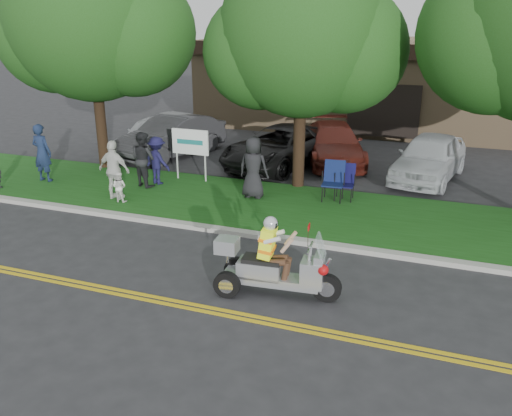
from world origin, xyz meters
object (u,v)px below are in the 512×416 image
(trike_scooter, at_px, (272,268))
(parked_car_left, at_px, (172,136))
(spectator_adult_right, at_px, (114,170))
(parked_car_far_left, at_px, (154,135))
(parked_car_far_right, at_px, (429,157))
(spectator_adult_left, at_px, (42,153))
(parked_car_right, at_px, (333,143))
(lawn_chair_a, at_px, (345,179))
(spectator_adult_mid, at_px, (144,159))
(lawn_chair_b, at_px, (334,178))
(parked_car_mid, at_px, (281,147))

(trike_scooter, relative_size, parked_car_left, 0.53)
(spectator_adult_right, relative_size, parked_car_far_left, 0.40)
(trike_scooter, distance_m, parked_car_far_right, 9.46)
(parked_car_left, bearing_deg, trike_scooter, -37.07)
(parked_car_far_left, bearing_deg, trike_scooter, -44.69)
(spectator_adult_left, xyz_separation_m, parked_car_right, (8.08, 5.93, -0.34))
(trike_scooter, height_order, parked_car_right, trike_scooter)
(lawn_chair_a, height_order, spectator_adult_mid, spectator_adult_mid)
(trike_scooter, bearing_deg, spectator_adult_right, 143.41)
(parked_car_far_left, relative_size, parked_car_left, 0.92)
(lawn_chair_a, relative_size, parked_car_far_right, 0.23)
(spectator_adult_left, height_order, spectator_adult_right, spectator_adult_left)
(lawn_chair_b, height_order, spectator_adult_right, spectator_adult_right)
(parked_car_right, bearing_deg, parked_car_far_right, -38.92)
(trike_scooter, relative_size, lawn_chair_b, 2.20)
(lawn_chair_b, bearing_deg, spectator_adult_mid, -177.08)
(lawn_chair_a, bearing_deg, parked_car_far_left, 155.65)
(trike_scooter, distance_m, lawn_chair_b, 5.78)
(trike_scooter, distance_m, spectator_adult_left, 10.18)
(lawn_chair_a, bearing_deg, parked_car_left, 153.98)
(spectator_adult_left, height_order, parked_car_far_left, spectator_adult_left)
(trike_scooter, height_order, parked_car_far_left, trike_scooter)
(spectator_adult_right, relative_size, parked_car_left, 0.37)
(lawn_chair_b, bearing_deg, parked_car_far_left, 152.60)
(lawn_chair_a, relative_size, spectator_adult_right, 0.60)
(spectator_adult_mid, relative_size, parked_car_left, 0.36)
(spectator_adult_mid, distance_m, spectator_adult_right, 1.39)
(spectator_adult_mid, xyz_separation_m, parked_car_mid, (3.17, 3.99, -0.24))
(lawn_chair_a, bearing_deg, lawn_chair_b, -151.07)
(parked_car_far_left, distance_m, parked_car_far_right, 10.23)
(lawn_chair_b, distance_m, parked_car_right, 4.66)
(lawn_chair_a, distance_m, spectator_adult_mid, 6.17)
(parked_car_far_left, bearing_deg, parked_car_far_right, 4.77)
(spectator_adult_mid, distance_m, parked_car_right, 7.12)
(lawn_chair_b, xyz_separation_m, parked_car_left, (-6.98, 3.25, 0.03))
(spectator_adult_left, relative_size, parked_car_far_left, 0.43)
(parked_car_mid, bearing_deg, spectator_adult_left, -127.32)
(lawn_chair_b, distance_m, parked_car_far_left, 8.49)
(parked_car_far_right, bearing_deg, trike_scooter, -93.79)
(parked_car_mid, distance_m, parked_car_right, 2.06)
(lawn_chair_b, bearing_deg, parked_car_right, 98.33)
(trike_scooter, xyz_separation_m, lawn_chair_a, (0.22, 5.96, 0.12))
(lawn_chair_b, bearing_deg, lawn_chair_a, 27.78)
(parked_car_mid, bearing_deg, spectator_adult_right, -104.36)
(lawn_chair_b, bearing_deg, spectator_adult_left, -175.68)
(lawn_chair_b, relative_size, parked_car_right, 0.24)
(parked_car_mid, bearing_deg, parked_car_far_right, 18.66)
(spectator_adult_left, bearing_deg, parked_car_far_left, -103.93)
(spectator_adult_left, relative_size, spectator_adult_right, 1.07)
(spectator_adult_mid, relative_size, parked_car_far_left, 0.39)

